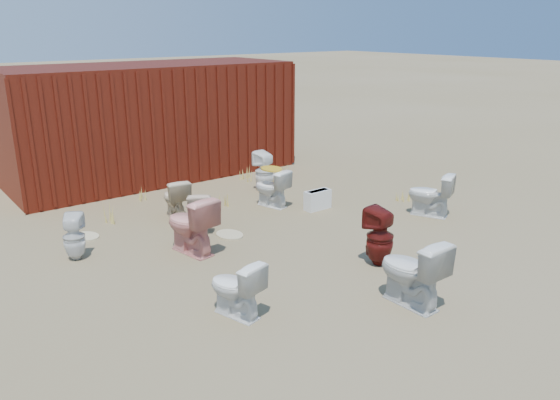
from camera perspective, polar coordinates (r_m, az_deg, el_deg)
ground at (r=8.31m, az=2.53°, el=-4.61°), size 100.00×100.00×0.00m
shipping_container at (r=12.28m, az=-13.35°, el=8.07°), size 6.00×2.40×2.40m
toilet_front_a at (r=6.23m, az=-4.67°, el=-9.16°), size 0.54×0.75×0.68m
toilet_front_pink at (r=7.95m, az=-9.34°, el=-2.56°), size 0.62×0.91×0.86m
toilet_front_c at (r=6.59m, az=13.58°, el=-7.27°), size 0.48×0.83×0.84m
toilet_front_maroon at (r=7.58m, az=10.39°, el=-3.81°), size 0.41×0.41×0.82m
toilet_front_e at (r=9.76m, az=15.41°, el=0.55°), size 0.69×0.85×0.76m
toilet_back_a at (r=8.18m, az=-20.72°, el=-3.64°), size 0.41×0.42×0.67m
toilet_back_beige_left at (r=9.48m, az=-10.88°, el=0.17°), size 0.49×0.73×0.70m
toilet_back_beige_right at (r=8.84m, az=-8.28°, el=-1.11°), size 0.67×0.74×0.66m
toilet_back_yellowlid at (r=9.92m, az=-0.90°, el=1.27°), size 0.55×0.76×0.70m
toilet_back_e at (r=10.84m, az=-1.65°, el=3.00°), size 0.40×0.41×0.81m
yellow_lid at (r=9.82m, az=-0.91°, el=3.28°), size 0.35×0.44×0.02m
loose_tank at (r=9.83m, az=3.96°, el=0.01°), size 0.50×0.20×0.35m
loose_lid_near at (r=8.67m, az=-5.29°, el=-3.63°), size 0.42×0.53×0.02m
loose_lid_far at (r=9.09m, az=-19.65°, el=-3.60°), size 0.51×0.57×0.02m
weed_clump_a at (r=9.57m, az=-18.13°, el=-1.39°), size 0.36×0.36×0.33m
weed_clump_b at (r=9.99m, az=-5.67°, el=0.08°), size 0.32×0.32×0.29m
weed_clump_c at (r=11.44m, az=0.12°, el=2.64°), size 0.36×0.36×0.36m
weed_clump_d at (r=10.61m, az=-13.97°, el=0.51°), size 0.30×0.30×0.23m
weed_clump_e at (r=11.71m, az=-3.30°, el=2.77°), size 0.34×0.34×0.29m
weed_clump_f at (r=10.57m, az=12.85°, el=0.55°), size 0.28×0.28×0.23m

